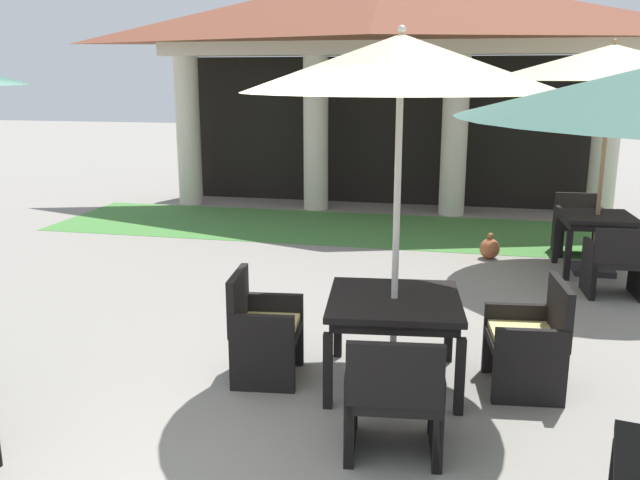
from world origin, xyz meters
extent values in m
plane|color=gray|center=(0.00, 0.00, 0.00)|extent=(60.00, 60.00, 0.00)
cylinder|color=beige|center=(-3.75, 8.66, 1.39)|extent=(0.45, 0.45, 2.78)
cylinder|color=beige|center=(-1.25, 8.66, 1.39)|extent=(0.45, 0.45, 2.78)
cylinder|color=beige|center=(1.25, 8.66, 1.39)|extent=(0.45, 0.45, 2.78)
cylinder|color=beige|center=(3.75, 8.66, 1.39)|extent=(0.45, 0.45, 2.78)
cube|color=beige|center=(0.00, 8.66, 2.90)|extent=(8.30, 0.70, 0.24)
pyramid|color=brown|center=(0.00, 8.66, 3.62)|extent=(8.70, 2.82, 1.19)
cube|color=black|center=(0.00, 9.56, 1.39)|extent=(8.10, 0.16, 2.78)
cube|color=#47843D|center=(0.00, 7.13, 0.00)|extent=(10.50, 2.50, 0.01)
cube|color=black|center=(0.99, 1.57, 0.70)|extent=(1.15, 1.15, 0.05)
cube|color=black|center=(0.99, 1.57, 0.63)|extent=(1.06, 1.06, 0.08)
cube|color=black|center=(0.57, 1.03, 0.30)|extent=(0.08, 0.08, 0.59)
cube|color=black|center=(1.53, 1.14, 0.30)|extent=(0.08, 0.08, 0.59)
cube|color=black|center=(0.46, 1.99, 0.30)|extent=(0.08, 0.08, 0.59)
cube|color=black|center=(1.42, 2.10, 0.30)|extent=(0.08, 0.08, 0.59)
cube|color=#2D2D2D|center=(0.99, 1.57, 0.04)|extent=(0.54, 0.54, 0.08)
cylinder|color=beige|center=(0.99, 1.57, 1.24)|extent=(0.05, 0.05, 2.48)
cone|color=beige|center=(0.99, 1.57, 2.52)|extent=(2.38, 2.38, 0.42)
sphere|color=beige|center=(0.99, 1.57, 2.76)|extent=(0.06, 0.06, 0.06)
cube|color=black|center=(2.01, 1.68, 0.39)|extent=(0.61, 0.67, 0.07)
cube|color=#E0CC7F|center=(2.01, 1.68, 0.45)|extent=(0.56, 0.62, 0.05)
cube|color=black|center=(2.26, 1.71, 0.66)|extent=(0.13, 0.62, 0.46)
cube|color=black|center=(2.04, 1.40, 0.30)|extent=(0.55, 0.12, 0.61)
cube|color=black|center=(1.98, 1.97, 0.30)|extent=(0.55, 0.12, 0.61)
cube|color=black|center=(1.80, 1.38, 0.18)|extent=(0.06, 0.06, 0.36)
cube|color=black|center=(1.74, 1.93, 0.18)|extent=(0.06, 0.06, 0.36)
cube|color=black|center=(2.29, 1.43, 0.18)|extent=(0.06, 0.06, 0.36)
cube|color=black|center=(2.22, 1.99, 0.18)|extent=(0.06, 0.06, 0.36)
cube|color=black|center=(-0.02, 1.45, 0.40)|extent=(0.58, 0.63, 0.07)
cube|color=#E0CC7F|center=(-0.02, 1.45, 0.46)|extent=(0.53, 0.58, 0.05)
cube|color=black|center=(-0.26, 1.42, 0.66)|extent=(0.12, 0.57, 0.46)
cube|color=black|center=(-0.05, 1.71, 0.32)|extent=(0.52, 0.12, 0.64)
cube|color=black|center=(0.01, 1.19, 0.32)|extent=(0.52, 0.12, 0.64)
cube|color=black|center=(0.18, 1.73, 0.18)|extent=(0.06, 0.06, 0.36)
cube|color=black|center=(0.24, 1.22, 0.18)|extent=(0.06, 0.06, 0.36)
cube|color=black|center=(-0.28, 1.68, 0.18)|extent=(0.06, 0.06, 0.36)
cube|color=black|center=(-0.22, 1.17, 0.18)|extent=(0.06, 0.06, 0.36)
cube|color=black|center=(1.11, 0.55, 0.41)|extent=(0.66, 0.61, 0.07)
cube|color=#E0CC7F|center=(1.11, 0.55, 0.47)|extent=(0.61, 0.56, 0.05)
cube|color=black|center=(1.14, 0.30, 0.65)|extent=(0.61, 0.13, 0.41)
cube|color=black|center=(0.83, 0.52, 0.31)|extent=(0.12, 0.55, 0.62)
cube|color=black|center=(1.39, 0.58, 0.31)|extent=(0.12, 0.55, 0.62)
cube|color=black|center=(0.81, 0.76, 0.19)|extent=(0.06, 0.06, 0.37)
cube|color=black|center=(1.35, 0.82, 0.19)|extent=(0.06, 0.06, 0.37)
cube|color=black|center=(0.87, 0.27, 0.19)|extent=(0.06, 0.06, 0.37)
cube|color=black|center=(1.41, 0.34, 0.19)|extent=(0.06, 0.06, 0.37)
cube|color=black|center=(3.12, 5.27, 0.72)|extent=(0.91, 0.91, 0.05)
cube|color=black|center=(3.12, 5.27, 0.66)|extent=(0.84, 0.84, 0.08)
cube|color=black|center=(2.75, 4.86, 0.31)|extent=(0.07, 0.07, 0.61)
cube|color=black|center=(3.54, 4.91, 0.31)|extent=(0.07, 0.07, 0.61)
cube|color=black|center=(2.70, 5.64, 0.31)|extent=(0.07, 0.07, 0.61)
cube|color=black|center=(3.49, 5.69, 0.31)|extent=(0.07, 0.07, 0.61)
cube|color=#2D2D2D|center=(3.12, 5.27, 0.04)|extent=(0.49, 0.49, 0.08)
cylinder|color=olive|center=(3.12, 5.27, 1.27)|extent=(0.05, 0.05, 2.55)
cone|color=beige|center=(3.12, 5.27, 2.59)|extent=(2.94, 2.94, 0.41)
sphere|color=olive|center=(3.12, 5.27, 2.82)|extent=(0.06, 0.06, 0.06)
cube|color=black|center=(3.18, 4.35, 0.40)|extent=(0.61, 0.56, 0.07)
cube|color=#E0CC7F|center=(3.18, 4.35, 0.46)|extent=(0.56, 0.52, 0.05)
cube|color=black|center=(3.19, 4.11, 0.63)|extent=(0.58, 0.10, 0.39)
cube|color=black|center=(2.91, 4.34, 0.31)|extent=(0.09, 0.53, 0.61)
cube|color=black|center=(3.44, 4.37, 0.31)|extent=(0.09, 0.53, 0.61)
cube|color=black|center=(2.90, 4.57, 0.18)|extent=(0.06, 0.06, 0.37)
cube|color=black|center=(3.42, 4.60, 0.18)|extent=(0.06, 0.06, 0.37)
cube|color=black|center=(2.93, 4.10, 0.18)|extent=(0.06, 0.06, 0.37)
cube|color=black|center=(3.06, 6.20, 0.42)|extent=(0.64, 0.60, 0.07)
cube|color=#E0CC7F|center=(3.06, 6.20, 0.48)|extent=(0.58, 0.55, 0.05)
cube|color=black|center=(3.05, 6.46, 0.64)|extent=(0.60, 0.10, 0.37)
cube|color=black|center=(3.34, 6.21, 0.33)|extent=(0.09, 0.57, 0.66)
cube|color=black|center=(2.78, 6.18, 0.33)|extent=(0.09, 0.57, 0.66)
cube|color=black|center=(3.35, 5.96, 0.19)|extent=(0.06, 0.06, 0.38)
cube|color=black|center=(2.81, 5.92, 0.19)|extent=(0.06, 0.06, 0.38)
cube|color=black|center=(3.32, 6.47, 0.19)|extent=(0.06, 0.06, 0.38)
cube|color=black|center=(2.77, 6.43, 0.19)|extent=(0.06, 0.06, 0.38)
ellipsoid|color=#9E5633|center=(1.85, 5.68, 0.14)|extent=(0.27, 0.27, 0.28)
sphere|color=#9E5633|center=(1.85, 5.68, 0.32)|extent=(0.08, 0.08, 0.08)
camera|label=1|loc=(1.51, -3.53, 2.44)|focal=37.99mm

